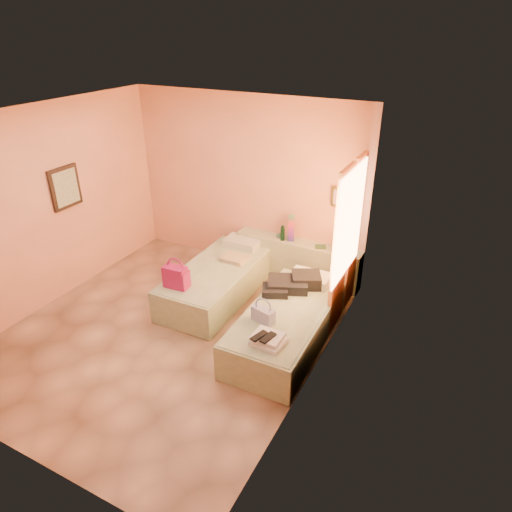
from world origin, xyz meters
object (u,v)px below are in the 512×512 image
(green_book, at_px, (320,247))
(blue_handbag, at_px, (263,315))
(bed_left, at_px, (217,282))
(towel_stack, at_px, (268,340))
(magenta_handbag, at_px, (176,277))
(headboard_ledge, at_px, (297,260))
(bed_right, at_px, (286,327))
(water_bottle, at_px, (283,233))
(flower_vase, at_px, (339,244))

(green_book, xyz_separation_m, blue_handbag, (-0.02, -1.93, -0.07))
(bed_left, xyz_separation_m, towel_stack, (1.46, -1.26, 0.30))
(magenta_handbag, bearing_deg, headboard_ledge, 55.12)
(blue_handbag, height_order, towel_stack, blue_handbag)
(bed_right, xyz_separation_m, magenta_handbag, (-1.57, -0.15, 0.41))
(bed_left, distance_m, blue_handbag, 1.55)
(bed_right, relative_size, towel_stack, 5.71)
(magenta_handbag, bearing_deg, bed_right, 1.08)
(bed_right, distance_m, towel_stack, 0.76)
(headboard_ledge, relative_size, green_book, 12.58)
(bed_right, height_order, water_bottle, water_bottle)
(water_bottle, bearing_deg, bed_left, -121.64)
(green_book, distance_m, flower_vase, 0.33)
(green_book, bearing_deg, blue_handbag, -111.31)
(blue_handbag, bearing_deg, bed_right, 79.34)
(green_book, relative_size, magenta_handbag, 0.49)
(bed_left, relative_size, flower_vase, 7.06)
(water_bottle, bearing_deg, green_book, 2.28)
(green_book, bearing_deg, bed_right, -105.61)
(headboard_ledge, distance_m, green_book, 0.51)
(bed_right, xyz_separation_m, blue_handbag, (-0.16, -0.34, 0.34))
(headboard_ledge, distance_m, water_bottle, 0.51)
(bed_right, relative_size, water_bottle, 8.42)
(bed_right, height_order, blue_handbag, blue_handbag)
(bed_left, relative_size, water_bottle, 8.42)
(bed_left, relative_size, towel_stack, 5.71)
(bed_left, bearing_deg, flower_vase, 31.49)
(water_bottle, height_order, magenta_handbag, water_bottle)
(bed_right, bearing_deg, bed_left, 156.65)
(bed_left, xyz_separation_m, magenta_handbag, (-0.19, -0.71, 0.41))
(green_book, height_order, blue_handbag, blue_handbag)
(water_bottle, relative_size, towel_stack, 0.68)
(bed_left, relative_size, blue_handbag, 6.88)
(headboard_ledge, xyz_separation_m, blue_handbag, (0.36, -1.95, 0.27))
(green_book, distance_m, blue_handbag, 1.93)
(water_bottle, relative_size, magenta_handbag, 0.71)
(towel_stack, bearing_deg, headboard_ledge, 104.64)
(flower_vase, xyz_separation_m, magenta_handbag, (-1.73, -1.69, -0.13))
(flower_vase, height_order, magenta_handbag, flower_vase)
(headboard_ledge, height_order, flower_vase, flower_vase)
(bed_right, bearing_deg, towel_stack, -84.53)
(bed_left, bearing_deg, water_bottle, 57.37)
(bed_right, xyz_separation_m, green_book, (-0.14, 1.59, 0.41))
(bed_left, relative_size, green_book, 12.28)
(flower_vase, bearing_deg, towel_stack, -92.11)
(green_book, bearing_deg, water_bottle, 161.62)
(blue_handbag, bearing_deg, green_book, 104.36)
(water_bottle, bearing_deg, headboard_ledge, 12.63)
(bed_left, height_order, flower_vase, flower_vase)
(flower_vase, xyz_separation_m, towel_stack, (-0.08, -2.24, -0.24))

